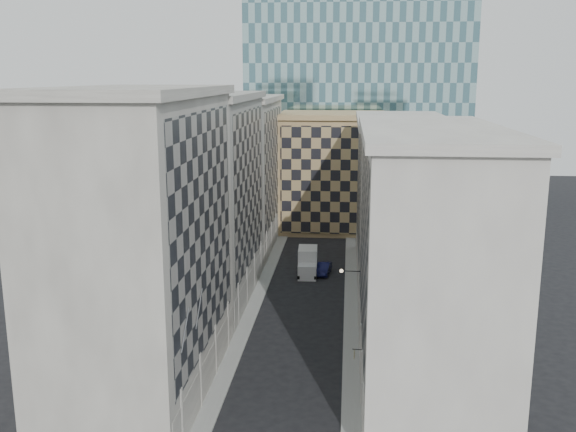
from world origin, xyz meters
The scene contains 14 objects.
sidewalk_west centered at (-5.25, 30.00, 0.07)m, with size 1.50×100.00×0.15m, color gray.
sidewalk_east centered at (5.25, 30.00, 0.07)m, with size 1.50×100.00×0.15m, color gray.
bldg_left_a centered at (-10.88, 11.00, 11.82)m, with size 10.80×22.80×23.70m.
bldg_left_b centered at (-10.88, 33.00, 11.32)m, with size 10.80×22.80×22.70m.
bldg_left_c centered at (-10.88, 55.00, 10.83)m, with size 10.80×22.80×21.70m.
bldg_right_a centered at (10.88, 15.00, 10.32)m, with size 10.80×26.80×20.70m.
bldg_right_b centered at (10.89, 42.00, 9.85)m, with size 10.80×28.80×19.70m.
tan_block centered at (2.00, 67.90, 9.44)m, with size 16.80×14.80×18.80m.
church_tower centered at (0.00, 82.00, 26.95)m, with size 7.20×7.20×51.50m.
flagpoles_left centered at (-5.90, 6.00, 8.00)m, with size 0.10×6.33×2.33m.
bracket_lamp centered at (4.38, 24.00, 6.20)m, with size 1.98×0.36×0.36m.
box_truck centered at (-0.22, 42.49, 1.39)m, with size 2.58×5.90×3.19m.
dark_car centered at (1.80, 42.61, 0.72)m, with size 1.52×4.37×1.44m, color #10123A.
shop_sign centered at (5.42, 10.56, 3.84)m, with size 0.74×0.64×0.72m.
Camera 1 is at (4.66, -35.05, 24.43)m, focal length 40.00 mm.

